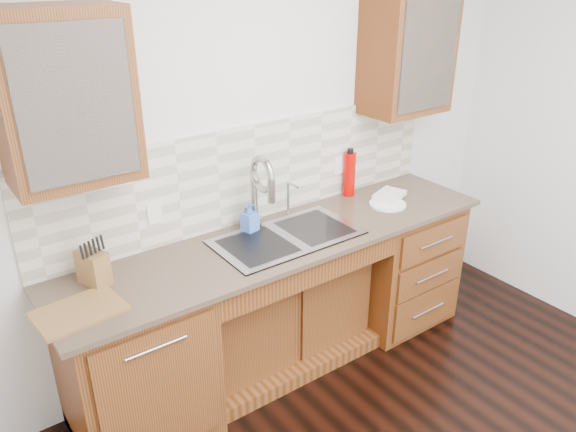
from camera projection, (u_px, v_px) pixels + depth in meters
wall_back at (248, 147)px, 3.31m from camera, size 4.00×0.10×2.70m
base_cabinet_left at (136, 364)px, 2.93m from camera, size 0.70×0.62×0.88m
base_cabinet_center at (276, 310)px, 3.53m from camera, size 1.20×0.44×0.70m
base_cabinet_right at (394, 260)px, 3.93m from camera, size 0.70×0.62×0.88m
countertop at (285, 239)px, 3.23m from camera, size 2.70×0.65×0.03m
backsplash at (255, 173)px, 3.33m from camera, size 2.70×0.02×0.59m
sink at (287, 251)px, 3.24m from camera, size 0.84×0.46×0.19m
faucet at (254, 195)px, 3.26m from camera, size 0.04×0.04×0.40m
filter_tap at (288, 198)px, 3.43m from camera, size 0.02×0.02×0.24m
upper_cabinet_left at (64, 98)px, 2.39m from camera, size 0.55×0.34×0.75m
upper_cabinet_right at (407, 53)px, 3.50m from camera, size 0.55×0.34×0.75m
outlet_left at (154, 213)px, 3.01m from camera, size 0.08×0.01×0.12m
outlet_right at (339, 165)px, 3.70m from camera, size 0.08×0.01×0.12m
soap_bottle at (250, 217)px, 3.24m from camera, size 0.10×0.10×0.18m
water_bottle at (349, 174)px, 3.72m from camera, size 0.10×0.10×0.30m
plate at (388, 204)px, 3.62m from camera, size 0.27×0.27×0.01m
dish_towel at (389, 195)px, 3.70m from camera, size 0.25×0.22×0.03m
knife_block at (93, 268)px, 2.72m from camera, size 0.14×0.18×0.17m
cutting_board at (79, 311)px, 2.53m from camera, size 0.41×0.30×0.02m
cup_left_a at (35, 114)px, 2.35m from camera, size 0.16×0.16×0.09m
cup_left_b at (81, 107)px, 2.45m from camera, size 0.13×0.13×0.10m
cup_right_a at (402, 61)px, 3.50m from camera, size 0.16×0.16×0.11m
cup_right_b at (414, 61)px, 3.56m from camera, size 0.12×0.12×0.09m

